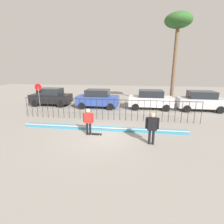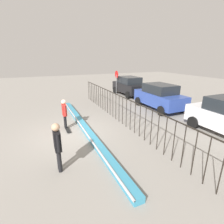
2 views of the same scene
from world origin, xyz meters
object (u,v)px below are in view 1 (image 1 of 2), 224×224
at_px(parked_car_silver, 201,101).
at_px(parked_car_blue, 98,98).
at_px(camera_operator, 152,126).
at_px(stop_sign, 39,92).
at_px(parked_car_black, 51,97).
at_px(skateboarder, 88,119).
at_px(parked_car_white, 150,99).
at_px(palm_tree_tall, 178,25).
at_px(skateboard, 95,134).

bearing_deg(parked_car_silver, parked_car_blue, 177.90).
bearing_deg(camera_operator, stop_sign, 21.56).
bearing_deg(parked_car_black, stop_sign, -116.56).
xyz_separation_m(parked_car_black, parked_car_silver, (15.54, -0.21, 0.00)).
relative_size(parked_car_blue, parked_car_silver, 1.00).
bearing_deg(parked_car_black, skateboarder, -45.55).
bearing_deg(parked_car_black, camera_operator, -35.39).
xyz_separation_m(parked_car_blue, parked_car_white, (5.39, 0.22, 0.00)).
relative_size(parked_car_black, palm_tree_tall, 0.46).
distance_m(skateboarder, parked_car_blue, 7.39).
height_order(skateboard, parked_car_white, parked_car_white).
height_order(skateboarder, stop_sign, stop_sign).
xyz_separation_m(parked_car_white, palm_tree_tall, (2.41, 1.83, 7.20)).
height_order(skateboarder, skateboard, skateboarder).
bearing_deg(parked_car_white, skateboarder, -123.88).
bearing_deg(palm_tree_tall, camera_operator, -106.46).
xyz_separation_m(camera_operator, parked_car_silver, (5.38, 8.29, -0.10)).
distance_m(stop_sign, palm_tree_tall, 15.60).
bearing_deg(parked_car_blue, skateboarder, -78.03).
bearing_deg(camera_operator, parked_car_white, -38.50).
xyz_separation_m(parked_car_white, parked_car_silver, (4.78, -0.07, 0.00)).
bearing_deg(skateboard, stop_sign, 135.11).
distance_m(camera_operator, parked_car_black, 13.25).
bearing_deg(skateboarder, stop_sign, 110.92).
height_order(skateboard, camera_operator, camera_operator).
xyz_separation_m(parked_car_black, stop_sign, (-0.69, -1.15, 0.64)).
bearing_deg(parked_car_silver, parked_car_white, 176.22).
distance_m(skateboard, stop_sign, 10.06).
height_order(camera_operator, parked_car_white, parked_car_white).
bearing_deg(parked_car_white, skateboard, -121.61).
xyz_separation_m(camera_operator, parked_car_white, (0.60, 8.36, -0.10)).
relative_size(skateboarder, parked_car_silver, 0.39).
bearing_deg(skateboard, parked_car_black, 127.67).
bearing_deg(stop_sign, parked_car_blue, 7.42).
bearing_deg(palm_tree_tall, skateboard, -124.17).
relative_size(parked_car_blue, palm_tree_tall, 0.46).
height_order(parked_car_blue, parked_car_white, same).
distance_m(parked_car_blue, palm_tree_tall, 10.81).
bearing_deg(stop_sign, skateboarder, -42.50).
distance_m(skateboarder, parked_car_black, 10.01).
bearing_deg(parked_car_blue, skateboard, -74.84).
xyz_separation_m(parked_car_black, parked_car_blue, (5.38, -0.36, 0.00)).
height_order(skateboard, parked_car_silver, parked_car_silver).
distance_m(camera_operator, parked_car_blue, 9.44).
bearing_deg(palm_tree_tall, stop_sign, -168.41).
bearing_deg(palm_tree_tall, parked_car_silver, -38.61).
xyz_separation_m(skateboarder, parked_car_blue, (-1.05, 7.32, -0.03)).
relative_size(skateboard, stop_sign, 0.32).
relative_size(camera_operator, parked_car_blue, 0.42).
height_order(parked_car_black, parked_car_white, same).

